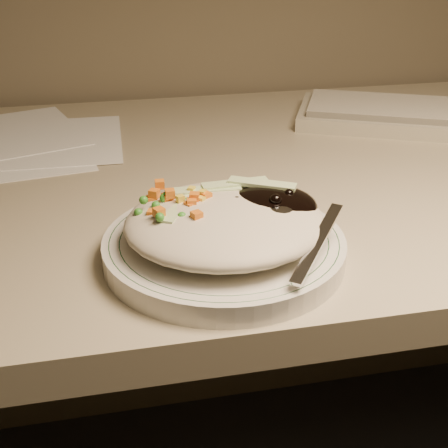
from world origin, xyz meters
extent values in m
cube|color=tan|center=(0.00, 1.38, 0.72)|extent=(1.40, 0.70, 0.04)
cylinder|color=silver|center=(-0.11, 1.15, 0.75)|extent=(0.24, 0.24, 0.02)
torus|color=#144723|center=(-0.11, 1.15, 0.76)|extent=(0.22, 0.22, 0.00)
torus|color=#144723|center=(-0.11, 1.15, 0.76)|extent=(0.20, 0.20, 0.00)
ellipsoid|color=#B6AB94|center=(-0.11, 1.15, 0.78)|extent=(0.19, 0.18, 0.04)
ellipsoid|color=black|center=(-0.07, 1.16, 0.79)|extent=(0.10, 0.09, 0.03)
ellipsoid|color=orange|center=(-0.16, 1.17, 0.78)|extent=(0.08, 0.08, 0.02)
sphere|color=black|center=(-0.10, 1.16, 0.79)|extent=(0.01, 0.01, 0.01)
sphere|color=black|center=(-0.07, 1.17, 0.79)|extent=(0.01, 0.01, 0.01)
sphere|color=black|center=(-0.05, 1.16, 0.80)|extent=(0.01, 0.01, 0.01)
sphere|color=black|center=(-0.05, 1.18, 0.79)|extent=(0.01, 0.01, 0.01)
sphere|color=black|center=(-0.07, 1.15, 0.80)|extent=(0.01, 0.01, 0.01)
sphere|color=black|center=(-0.07, 1.16, 0.79)|extent=(0.01, 0.01, 0.01)
sphere|color=black|center=(-0.06, 1.18, 0.79)|extent=(0.01, 0.01, 0.01)
cube|color=orange|center=(-0.16, 1.18, 0.80)|extent=(0.01, 0.01, 0.01)
cube|color=orange|center=(-0.15, 1.16, 0.79)|extent=(0.01, 0.01, 0.01)
cube|color=orange|center=(-0.18, 1.19, 0.80)|extent=(0.01, 0.01, 0.01)
cube|color=orange|center=(-0.14, 1.17, 0.80)|extent=(0.01, 0.01, 0.01)
cube|color=orange|center=(-0.14, 1.16, 0.80)|extent=(0.01, 0.01, 0.01)
cube|color=orange|center=(-0.18, 1.20, 0.79)|extent=(0.01, 0.01, 0.01)
cube|color=orange|center=(-0.16, 1.18, 0.80)|extent=(0.01, 0.01, 0.01)
cube|color=orange|center=(-0.15, 1.16, 0.80)|extent=(0.01, 0.01, 0.01)
cube|color=orange|center=(-0.13, 1.17, 0.80)|extent=(0.01, 0.01, 0.01)
cube|color=orange|center=(-0.17, 1.20, 0.80)|extent=(0.01, 0.01, 0.01)
cube|color=orange|center=(-0.18, 1.14, 0.80)|extent=(0.01, 0.01, 0.01)
cube|color=orange|center=(-0.14, 1.13, 0.80)|extent=(0.01, 0.01, 0.01)
cube|color=orange|center=(-0.18, 1.16, 0.79)|extent=(0.01, 0.01, 0.01)
cube|color=orange|center=(-0.18, 1.19, 0.79)|extent=(0.01, 0.01, 0.01)
sphere|color=#388C28|center=(-0.14, 1.17, 0.80)|extent=(0.01, 0.01, 0.01)
sphere|color=#388C28|center=(-0.18, 1.13, 0.80)|extent=(0.01, 0.01, 0.01)
sphere|color=#388C28|center=(-0.18, 1.17, 0.80)|extent=(0.01, 0.01, 0.01)
sphere|color=#388C28|center=(-0.19, 1.17, 0.80)|extent=(0.01, 0.01, 0.01)
sphere|color=#388C28|center=(-0.15, 1.17, 0.79)|extent=(0.01, 0.01, 0.01)
sphere|color=#388C28|center=(-0.14, 1.14, 0.79)|extent=(0.01, 0.01, 0.01)
sphere|color=#388C28|center=(-0.16, 1.17, 0.79)|extent=(0.01, 0.01, 0.01)
sphere|color=#388C28|center=(-0.17, 1.15, 0.79)|extent=(0.01, 0.01, 0.01)
sphere|color=#388C28|center=(-0.19, 1.17, 0.79)|extent=(0.01, 0.01, 0.01)
sphere|color=#388C28|center=(-0.17, 1.18, 0.80)|extent=(0.01, 0.01, 0.01)
sphere|color=#388C28|center=(-0.17, 1.18, 0.80)|extent=(0.01, 0.01, 0.01)
sphere|color=#388C28|center=(-0.18, 1.15, 0.79)|extent=(0.01, 0.01, 0.01)
sphere|color=#388C28|center=(-0.16, 1.14, 0.80)|extent=(0.01, 0.01, 0.01)
sphere|color=#388C28|center=(-0.12, 1.19, 0.79)|extent=(0.01, 0.01, 0.01)
cube|color=yellow|center=(-0.15, 1.17, 0.79)|extent=(0.01, 0.01, 0.01)
cube|color=yellow|center=(-0.13, 1.16, 0.80)|extent=(0.01, 0.01, 0.01)
cube|color=yellow|center=(-0.16, 1.18, 0.79)|extent=(0.01, 0.01, 0.01)
cube|color=yellow|center=(-0.15, 1.17, 0.80)|extent=(0.01, 0.01, 0.01)
cube|color=yellow|center=(-0.16, 1.16, 0.79)|extent=(0.01, 0.01, 0.01)
cube|color=yellow|center=(-0.13, 1.17, 0.80)|extent=(0.01, 0.01, 0.01)
cube|color=yellow|center=(-0.14, 1.19, 0.80)|extent=(0.01, 0.01, 0.01)
cube|color=yellow|center=(-0.15, 1.16, 0.79)|extent=(0.01, 0.01, 0.01)
cube|color=#B2D18C|center=(-0.12, 1.19, 0.80)|extent=(0.07, 0.02, 0.00)
cube|color=#B2D18C|center=(-0.09, 1.19, 0.80)|extent=(0.07, 0.02, 0.00)
cube|color=#B2D18C|center=(-0.15, 1.16, 0.80)|extent=(0.05, 0.06, 0.00)
cube|color=#B2D18C|center=(-0.07, 1.18, 0.80)|extent=(0.07, 0.05, 0.00)
ellipsoid|color=silver|center=(-0.07, 1.14, 0.79)|extent=(0.06, 0.06, 0.01)
cube|color=silver|center=(-0.04, 1.09, 0.78)|extent=(0.08, 0.10, 0.03)
cube|color=#A9A28A|center=(0.30, 1.48, 0.75)|extent=(0.46, 0.32, 0.02)
cube|color=beige|center=(0.30, 1.48, 0.77)|extent=(0.42, 0.29, 0.01)
cube|color=white|center=(-0.34, 1.53, 0.74)|extent=(0.31, 0.22, 0.00)
camera|label=1|loc=(-0.22, 0.64, 1.05)|focal=50.00mm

